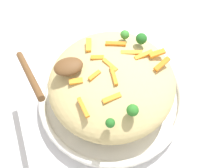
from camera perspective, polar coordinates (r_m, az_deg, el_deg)
name	(u,v)px	position (r m, az deg, el deg)	size (l,w,h in m)	color
ground_plane	(112,100)	(0.68, 0.00, -3.07)	(2.40, 2.40, 0.00)	silver
serving_bowl	(112,96)	(0.66, 0.00, -2.36)	(0.32, 0.32, 0.04)	white
pasta_mound	(112,83)	(0.61, 0.00, 0.10)	(0.26, 0.26, 0.10)	#D1BA7A
carrot_piece_0	(97,58)	(0.59, -2.82, 5.03)	(0.03, 0.01, 0.01)	orange
carrot_piece_1	(83,107)	(0.54, -5.52, -4.47)	(0.04, 0.01, 0.01)	orange
carrot_piece_2	(95,77)	(0.56, -3.28, 1.36)	(0.03, 0.01, 0.01)	orange
carrot_piece_3	(112,98)	(0.55, -0.04, -2.71)	(0.04, 0.01, 0.01)	orange
carrot_piece_4	(89,45)	(0.61, -4.48, 7.40)	(0.03, 0.01, 0.01)	orange
carrot_piece_5	(157,53)	(0.60, 8.62, 5.80)	(0.03, 0.01, 0.01)	orange
carrot_piece_6	(112,65)	(0.58, -0.09, 3.71)	(0.04, 0.01, 0.01)	orange
carrot_piece_7	(76,83)	(0.56, -6.81, 0.18)	(0.03, 0.01, 0.01)	orange
carrot_piece_8	(112,76)	(0.56, 0.09, 1.46)	(0.04, 0.01, 0.01)	orange
carrot_piece_9	(132,53)	(0.60, 3.75, 5.99)	(0.04, 0.01, 0.01)	orange
carrot_piece_10	(116,44)	(0.61, 0.70, 7.68)	(0.04, 0.01, 0.01)	orange
carrot_piece_11	(144,55)	(0.60, 6.05, 5.51)	(0.04, 0.01, 0.01)	orange
carrot_piece_12	(162,64)	(0.59, 9.53, 3.80)	(0.04, 0.01, 0.01)	orange
broccoli_floret_0	(125,35)	(0.61, 2.47, 9.38)	(0.02, 0.02, 0.02)	#377928
broccoli_floret_1	(141,39)	(0.60, 5.63, 8.58)	(0.02, 0.02, 0.03)	#205B1C
broccoli_floret_2	(133,110)	(0.52, 3.95, -5.04)	(0.02, 0.02, 0.03)	#296820
broccoli_floret_3	(110,123)	(0.52, -0.34, -7.46)	(0.02, 0.02, 0.02)	#205B1C
serving_spoon	(55,69)	(0.56, -10.79, 2.80)	(0.12, 0.15, 0.08)	brown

